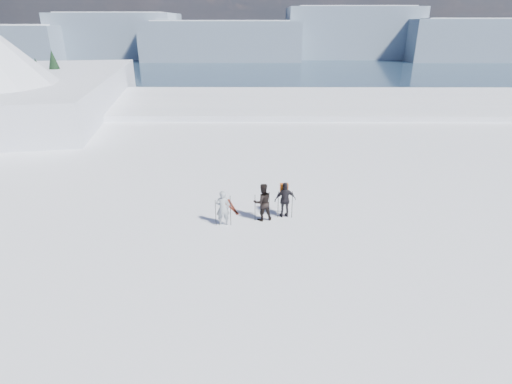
# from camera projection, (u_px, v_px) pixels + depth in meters

# --- Properties ---
(lake_basin) EXTENTS (820.00, 820.00, 71.62)m
(lake_basin) POSITION_uv_depth(u_px,v_px,m) (275.00, 164.00, 43.23)
(lake_basin) COLOR white
(lake_basin) RESTS_ON ground
(far_mountain_range) EXTENTS (770.00, 110.00, 53.00)m
(far_mountain_range) POSITION_uv_depth(u_px,v_px,m) (288.00, 36.00, 433.76)
(far_mountain_range) COLOR slate
(far_mountain_range) RESTS_ON ground
(near_ridge) EXTENTS (31.37, 35.68, 25.62)m
(near_ridge) POSITION_uv_depth(u_px,v_px,m) (22.00, 138.00, 41.61)
(near_ridge) COLOR white
(near_ridge) RESTS_ON ground
(skier_grey) EXTENTS (0.61, 0.45, 1.52)m
(skier_grey) POSITION_uv_depth(u_px,v_px,m) (223.00, 208.00, 16.26)
(skier_grey) COLOR #989FA5
(skier_grey) RESTS_ON ground
(skier_dark) EXTENTS (0.94, 0.82, 1.64)m
(skier_dark) POSITION_uv_depth(u_px,v_px,m) (263.00, 202.00, 16.65)
(skier_dark) COLOR black
(skier_dark) RESTS_ON ground
(skier_pack) EXTENTS (0.97, 0.54, 1.57)m
(skier_pack) POSITION_uv_depth(u_px,v_px,m) (285.00, 200.00, 16.93)
(skier_pack) COLOR black
(skier_pack) RESTS_ON ground
(backpack) EXTENTS (0.36, 0.24, 0.45)m
(backpack) POSITION_uv_depth(u_px,v_px,m) (284.00, 175.00, 16.76)
(backpack) COLOR orange
(backpack) RESTS_ON skier_pack
(ski_poles) EXTENTS (3.20, 0.76, 1.34)m
(ski_poles) POSITION_uv_depth(u_px,v_px,m) (257.00, 208.00, 16.60)
(ski_poles) COLOR black
(ski_poles) RESTS_ON ground
(skis_loose) EXTENTS (0.92, 1.65, 0.03)m
(skis_loose) POSITION_uv_depth(u_px,v_px,m) (231.00, 207.00, 18.11)
(skis_loose) COLOR black
(skis_loose) RESTS_ON ground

